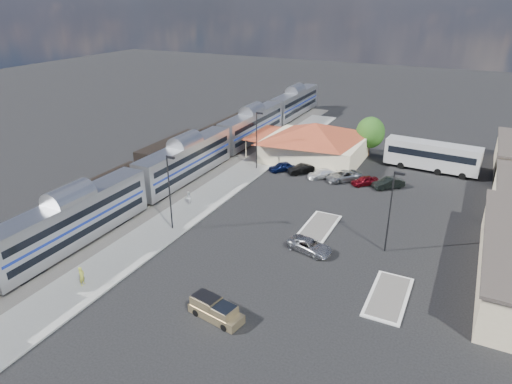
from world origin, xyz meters
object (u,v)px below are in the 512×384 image
at_px(coach_bus, 432,155).
at_px(pickup_truck, 216,310).
at_px(station_depot, 314,141).
at_px(suv, 310,246).

bearing_deg(coach_bus, pickup_truck, 169.66).
relative_size(station_depot, coach_bus, 1.32).
relative_size(suv, coach_bus, 0.35).
xyz_separation_m(station_depot, pickup_truck, (6.17, -41.30, -2.34)).
bearing_deg(coach_bus, station_depot, 104.60).
xyz_separation_m(suv, coach_bus, (8.29, 30.90, 1.86)).
height_order(station_depot, coach_bus, station_depot).
distance_m(station_depot, pickup_truck, 41.82).
distance_m(suv, coach_bus, 32.05).
distance_m(station_depot, suv, 29.33).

